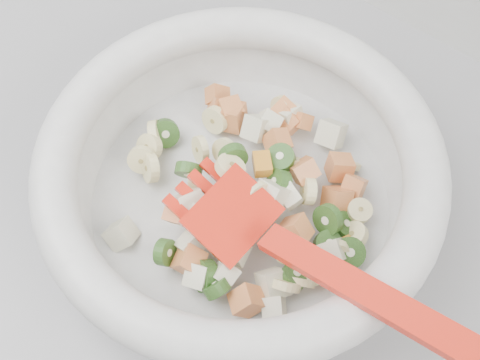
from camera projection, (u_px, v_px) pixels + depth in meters
The scene contains 2 objects.
counter at pixel (245, 320), 0.97m from camera, with size 2.00×0.60×0.90m, color gray.
mixing_bowl at pixel (241, 177), 0.53m from camera, with size 0.45×0.35×0.14m.
Camera 1 is at (0.18, 1.21, 1.41)m, focal length 45.00 mm.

